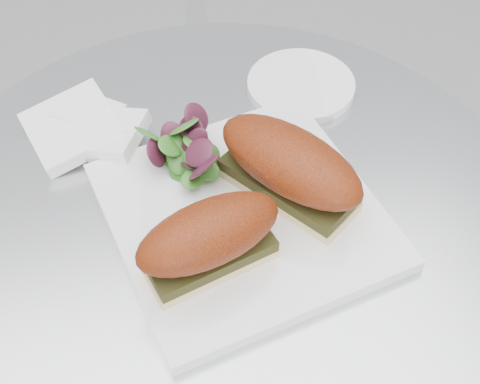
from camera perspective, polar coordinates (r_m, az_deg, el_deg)
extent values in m
cylinder|color=silver|center=(0.74, -1.50, -2.26)|extent=(0.70, 0.70, 0.02)
cylinder|color=silver|center=(1.05, -1.09, -14.62)|extent=(0.07, 0.07, 0.71)
cube|color=white|center=(0.72, 0.36, -1.97)|extent=(0.32, 0.32, 0.02)
cube|color=#DDBB8A|center=(0.67, -2.56, -5.84)|extent=(0.14, 0.08, 0.01)
cube|color=black|center=(0.66, -2.60, -5.17)|extent=(0.14, 0.09, 0.01)
ellipsoid|color=maroon|center=(0.63, -2.69, -3.55)|extent=(0.16, 0.10, 0.06)
cube|color=#DDBB8A|center=(0.73, 4.12, 0.28)|extent=(0.14, 0.16, 0.01)
cube|color=black|center=(0.72, 4.18, 0.99)|extent=(0.14, 0.16, 0.01)
ellipsoid|color=maroon|center=(0.70, 4.32, 2.68)|extent=(0.17, 0.19, 0.06)
cylinder|color=white|center=(0.88, 5.22, 9.05)|extent=(0.14, 0.14, 0.01)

